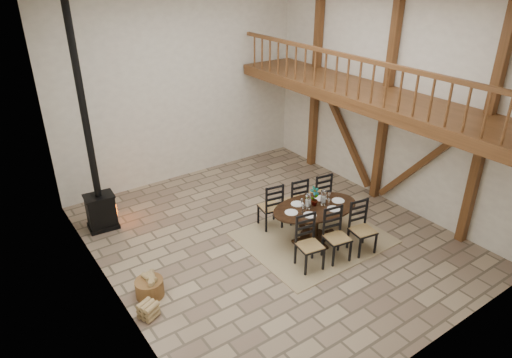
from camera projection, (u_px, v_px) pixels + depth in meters
ground at (271, 236)px, 10.22m from camera, size 8.00×8.00×0.00m
room_shell at (319, 97)px, 9.50m from camera, size 7.02×8.02×5.01m
rug at (313, 238)px, 10.16m from camera, size 3.00×2.50×0.02m
dining_table at (314, 222)px, 9.98m from camera, size 2.12×2.43×1.26m
wood_stove at (97, 184)px, 10.06m from camera, size 0.69×0.55×5.00m
log_basket at (150, 287)px, 8.38m from camera, size 0.52×0.52×0.43m
log_stack at (148, 310)px, 7.89m from camera, size 0.38×0.39×0.30m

